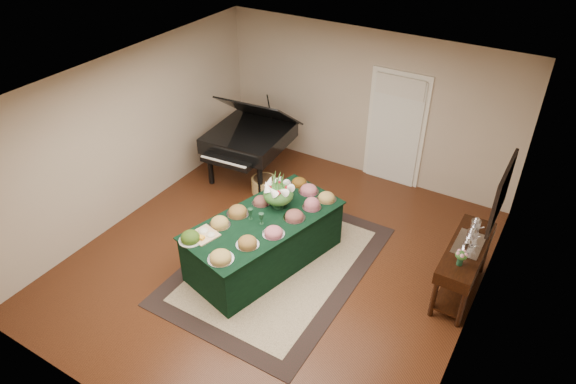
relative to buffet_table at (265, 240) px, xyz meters
The scene contains 14 objects.
ground 0.44m from the buffet_table, 43.27° to the left, with size 6.00×6.00×0.00m, color black.
area_rug 0.44m from the buffet_table, ahead, with size 2.39×3.34×0.01m.
kitchen_doorway 3.25m from the buffet_table, 76.59° to the left, with size 1.05×0.07×2.10m.
buffet_table is the anchor object (origin of this frame).
food_platters 0.44m from the buffet_table, 95.60° to the left, with size 1.42×2.34×0.14m.
cutting_board 0.96m from the buffet_table, 124.39° to the right, with size 0.41×0.41×0.10m.
green_goblets 0.50m from the buffet_table, 122.24° to the right, with size 0.27×0.09×0.18m.
floral_centerpiece 0.76m from the buffet_table, 87.63° to the left, with size 0.46×0.46×0.46m.
grand_piano 2.47m from the buffet_table, 129.45° to the left, with size 1.51×1.69×1.64m.
wicker_basket 1.90m from the buffet_table, 123.80° to the left, with size 0.44×0.44×0.27m, color #AA8344.
mahogany_sideboard 2.77m from the buffet_table, 17.58° to the left, with size 0.45×1.42×0.82m.
tea_service 2.84m from the buffet_table, 19.25° to the left, with size 0.34×0.58×0.30m.
pink_bouquet 2.73m from the buffet_table, ahead, with size 0.17×0.17×0.22m.
wall_painting 3.27m from the buffet_table, 16.30° to the left, with size 0.05×0.95×0.75m.
Camera 1 is at (3.13, -4.92, 5.16)m, focal length 32.00 mm.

